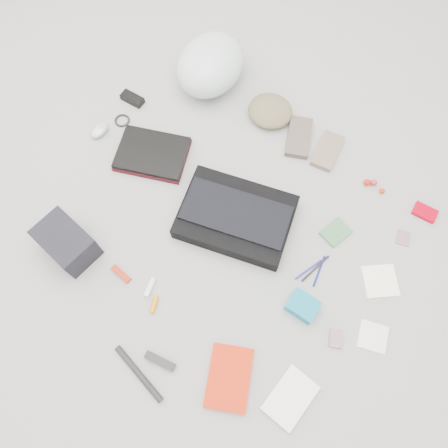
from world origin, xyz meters
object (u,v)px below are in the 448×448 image
Objects in this scene: camera_bag at (67,243)px; laptop at (152,153)px; book_red at (229,378)px; accordion_wallet at (303,306)px; bike_helmet at (210,65)px; messenger_bag at (236,217)px.

laptop is at bearing 97.49° from camera_bag.
accordion_wallet reaches higher than book_red.
bike_helmet reaches higher than camera_bag.
laptop is 1.32× the size of book_red.
accordion_wallet is at bearing 52.20° from book_red.
laptop is 0.54m from camera_bag.
laptop is 1.01m from book_red.
laptop reaches higher than book_red.
messenger_bag is 1.99× the size of book_red.
camera_bag is 0.97× the size of book_red.
messenger_bag is 1.24× the size of bike_helmet.
messenger_bag is 4.02× the size of accordion_wallet.
accordion_wallet reaches higher than laptop.
messenger_bag is at bearing 96.98° from book_red.
messenger_bag reaches higher than accordion_wallet.
bike_helmet is 3.26× the size of accordion_wallet.
book_red is at bearing -58.53° from bike_helmet.
camera_bag reaches higher than laptop.
messenger_bag is 0.45m from accordion_wallet.
bike_helmet is 1.67× the size of camera_bag.
laptop is at bearing -93.28° from bike_helmet.
book_red is at bearing -103.46° from accordion_wallet.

